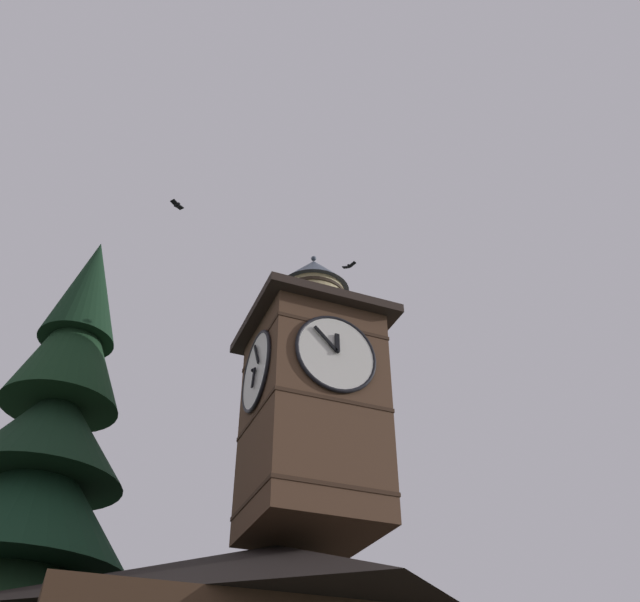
{
  "coord_description": "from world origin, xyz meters",
  "views": [
    {
      "loc": [
        6.17,
        13.56,
        2.21
      ],
      "look_at": [
        0.16,
        -1.11,
        13.94
      ],
      "focal_mm": 37.69,
      "sensor_mm": 36.0,
      "label": 1
    }
  ],
  "objects_px": {
    "pine_tree_aside": "(22,550)",
    "clock_tower": "(312,397)",
    "moon": "(387,578)",
    "flying_bird_low": "(349,266)",
    "flying_bird_high": "(177,205)"
  },
  "relations": [
    {
      "from": "moon",
      "to": "flying_bird_high",
      "type": "distance_m",
      "value": 33.21
    },
    {
      "from": "flying_bird_low",
      "to": "moon",
      "type": "bearing_deg",
      "value": -119.27
    },
    {
      "from": "pine_tree_aside",
      "to": "clock_tower",
      "type": "bearing_deg",
      "value": 150.02
    },
    {
      "from": "clock_tower",
      "to": "flying_bird_low",
      "type": "distance_m",
      "value": 8.61
    },
    {
      "from": "clock_tower",
      "to": "moon",
      "type": "height_order",
      "value": "clock_tower"
    },
    {
      "from": "moon",
      "to": "flying_bird_low",
      "type": "relative_size",
      "value": 2.52
    },
    {
      "from": "moon",
      "to": "flying_bird_high",
      "type": "xyz_separation_m",
      "value": [
        20.33,
        26.06,
        3.2
      ]
    },
    {
      "from": "pine_tree_aside",
      "to": "moon",
      "type": "distance_m",
      "value": 33.21
    },
    {
      "from": "pine_tree_aside",
      "to": "moon",
      "type": "bearing_deg",
      "value": -133.3
    },
    {
      "from": "pine_tree_aside",
      "to": "moon",
      "type": "height_order",
      "value": "pine_tree_aside"
    },
    {
      "from": "pine_tree_aside",
      "to": "flying_bird_high",
      "type": "height_order",
      "value": "flying_bird_high"
    },
    {
      "from": "clock_tower",
      "to": "moon",
      "type": "distance_m",
      "value": 31.78
    },
    {
      "from": "clock_tower",
      "to": "moon",
      "type": "bearing_deg",
      "value": -120.76
    },
    {
      "from": "clock_tower",
      "to": "moon",
      "type": "relative_size",
      "value": 5.99
    },
    {
      "from": "flying_bird_low",
      "to": "pine_tree_aside",
      "type": "bearing_deg",
      "value": -3.13
    }
  ]
}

